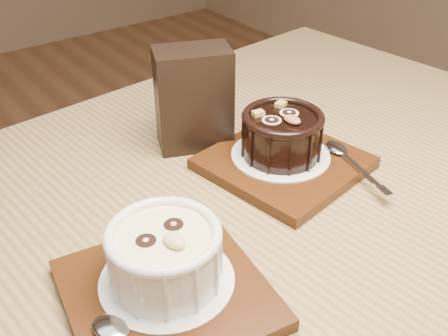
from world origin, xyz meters
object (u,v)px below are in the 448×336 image
Objects in this scene: tray_left at (167,294)px; ramekin_white at (165,253)px; ramekin_dark at (282,133)px; tray_right at (284,163)px; condiment_stand at (194,99)px; table at (229,289)px.

ramekin_white is at bearing 53.01° from tray_left.
ramekin_white is 1.02× the size of ramekin_dark.
tray_left is 0.27m from tray_right.
tray_right is at bearing 14.13° from ramekin_white.
tray_right is 1.29× the size of condiment_stand.
condiment_stand is (0.18, 0.22, 0.02)m from ramekin_white.
ramekin_dark reaches higher than tray_right.
ramekin_white is 0.60× the size of tray_right.
ramekin_white is at bearing -158.35° from tray_right.
table is at bearing 21.66° from tray_left.
ramekin_dark is at bearing 83.59° from tray_right.
ramekin_dark is at bearing -62.79° from condiment_stand.
table is 7.06× the size of tray_left.
ramekin_white is at bearing -161.28° from table.
ramekin_white is at bearing -159.67° from ramekin_dark.
condiment_stand is at bearing 115.28° from tray_right.
condiment_stand is (-0.06, 0.12, 0.06)m from tray_right.
tray_left is (-0.11, -0.04, 0.10)m from table.
tray_right is (0.24, 0.09, -0.04)m from ramekin_white.
ramekin_white is 0.26m from tray_right.
tray_right is 1.70× the size of ramekin_dark.
tray_left is at bearing -134.51° from ramekin_white.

